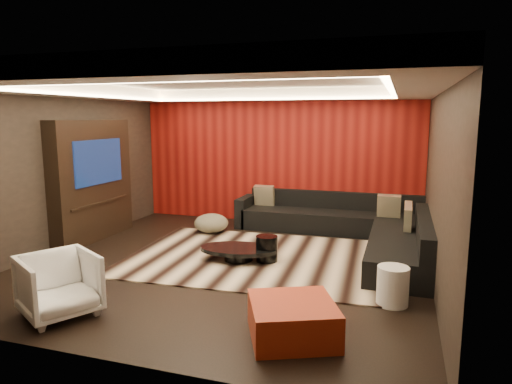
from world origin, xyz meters
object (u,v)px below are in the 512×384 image
(orange_ottoman, at_px, (293,320))
(sectional_sofa, at_px, (352,228))
(white_side_table, at_px, (393,286))
(drum_stool, at_px, (267,249))
(coffee_table, at_px, (239,254))
(armchair, at_px, (59,285))

(orange_ottoman, height_order, sectional_sofa, sectional_sofa)
(white_side_table, bearing_deg, drum_stool, 150.11)
(drum_stool, relative_size, sectional_sofa, 0.11)
(coffee_table, distance_m, armchair, 2.81)
(coffee_table, relative_size, armchair, 1.54)
(drum_stool, height_order, sectional_sofa, sectional_sofa)
(armchair, bearing_deg, orange_ottoman, -53.18)
(white_side_table, height_order, armchair, armchair)
(orange_ottoman, distance_m, armchair, 2.68)
(white_side_table, distance_m, armchair, 3.91)
(drum_stool, distance_m, white_side_table, 2.21)
(drum_stool, xyz_separation_m, white_side_table, (1.92, -1.10, 0.02))
(drum_stool, bearing_deg, sectional_sofa, 54.37)
(coffee_table, distance_m, sectional_sofa, 2.32)
(sectional_sofa, bearing_deg, drum_stool, -125.63)
(drum_stool, distance_m, orange_ottoman, 2.47)
(white_side_table, bearing_deg, armchair, -157.72)
(orange_ottoman, distance_m, sectional_sofa, 3.89)
(white_side_table, xyz_separation_m, sectional_sofa, (-0.77, 2.70, 0.02))
(orange_ottoman, xyz_separation_m, armchair, (-2.66, -0.30, 0.17))
(coffee_table, relative_size, drum_stool, 3.04)
(drum_stool, height_order, orange_ottoman, drum_stool)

